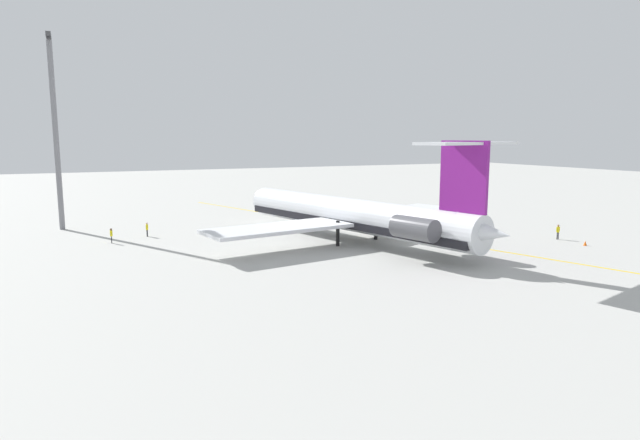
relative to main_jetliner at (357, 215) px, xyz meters
The scene contains 9 objects.
ground 10.06m from the main_jetliner, 59.43° to the right, with size 300.07×300.07×0.00m, color #ADADA8.
main_jetliner is the anchor object (origin of this frame).
ground_crew_near_nose 24.84m from the main_jetliner, 109.94° to the right, with size 0.29×0.45×1.83m.
ground_crew_near_tail 26.49m from the main_jetliner, 56.57° to the left, with size 0.40×0.28×1.78m.
ground_crew_portside 29.00m from the main_jetliner, 65.98° to the left, with size 0.45×0.28×1.78m.
safety_cone_nose 27.52m from the main_jetliner, 19.46° to the right, with size 0.40×0.40×0.55m, color #EA590F.
safety_cone_wingtip 26.39m from the main_jetliner, 118.64° to the right, with size 0.40×0.40×0.55m, color #EA590F.
taxiway_centreline 8.51m from the main_jetliner, 81.80° to the right, with size 99.40×0.36×0.01m, color gold.
light_mast 41.78m from the main_jetliner, 51.87° to the left, with size 4.00×0.70×25.51m.
Camera 1 is at (-60.11, 38.45, 12.33)m, focal length 30.38 mm.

